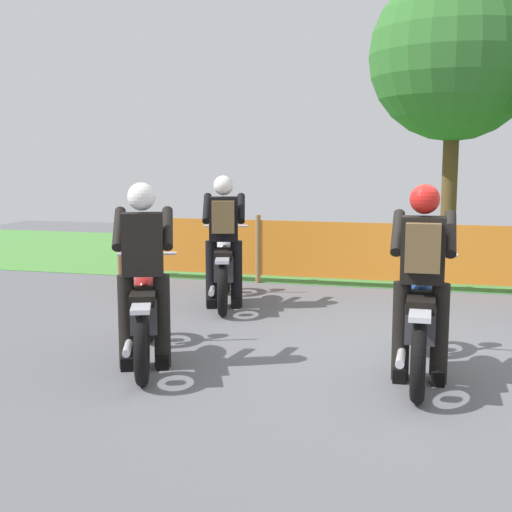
# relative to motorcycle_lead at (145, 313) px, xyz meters

# --- Properties ---
(ground) EXTENTS (24.00, 24.00, 0.02)m
(ground) POSITION_rel_motorcycle_lead_xyz_m (2.30, 0.72, -0.47)
(ground) COLOR #5B5B60
(grass_verge) EXTENTS (24.00, 5.82, 0.01)m
(grass_verge) POSITION_rel_motorcycle_lead_xyz_m (2.30, 7.15, -0.46)
(grass_verge) COLOR #4C8C3D
(grass_verge) RESTS_ON ground
(barrier_fence) EXTENTS (9.42, 0.08, 1.05)m
(barrier_fence) POSITION_rel_motorcycle_lead_xyz_m (2.30, 4.24, 0.08)
(barrier_fence) COLOR olive
(barrier_fence) RESTS_ON ground
(tree_leftmost) EXTENTS (3.05, 3.05, 5.25)m
(tree_leftmost) POSITION_rel_motorcycle_lead_xyz_m (2.80, 7.23, 3.25)
(tree_leftmost) COLOR brown
(tree_leftmost) RESTS_ON ground
(motorcycle_lead) EXTENTS (0.92, 1.92, 0.96)m
(motorcycle_lead) POSITION_rel_motorcycle_lead_xyz_m (0.00, 0.00, 0.00)
(motorcycle_lead) COLOR black
(motorcycle_lead) RESTS_ON ground
(motorcycle_trailing) EXTENTS (0.80, 2.04, 0.99)m
(motorcycle_trailing) POSITION_rel_motorcycle_lead_xyz_m (-0.06, 2.65, 0.01)
(motorcycle_trailing) COLOR black
(motorcycle_trailing) RESTS_ON ground
(motorcycle_third) EXTENTS (0.63, 2.13, 1.01)m
(motorcycle_third) POSITION_rel_motorcycle_lead_xyz_m (2.51, 0.27, 0.02)
(motorcycle_third) COLOR black
(motorcycle_third) RESTS_ON ground
(rider_lead) EXTENTS (0.68, 0.69, 1.69)m
(rider_lead) POSITION_rel_motorcycle_lead_xyz_m (0.07, -0.18, 0.45)
(rider_lead) COLOR black
(rider_lead) RESTS_ON ground
(rider_trailing) EXTENTS (0.65, 0.76, 1.69)m
(rider_trailing) POSITION_rel_motorcycle_lead_xyz_m (-0.00, 2.43, 0.49)
(rider_trailing) COLOR black
(rider_trailing) RESTS_ON ground
(rider_third) EXTENTS (0.54, 0.68, 1.69)m
(rider_third) POSITION_rel_motorcycle_lead_xyz_m (2.51, 0.04, 0.49)
(rider_third) COLOR black
(rider_third) RESTS_ON ground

